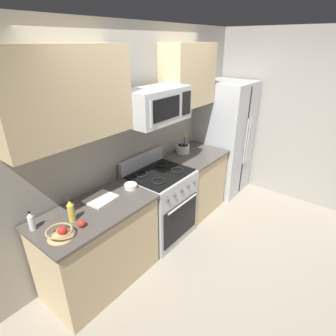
% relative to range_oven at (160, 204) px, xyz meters
% --- Properties ---
extents(ground_plane, '(16.00, 16.00, 0.00)m').
position_rel_range_oven_xyz_m(ground_plane, '(0.00, -0.70, -0.47)').
color(ground_plane, gray).
extents(wall_back, '(8.00, 0.10, 2.60)m').
position_rel_range_oven_xyz_m(wall_back, '(0.00, 0.39, 0.83)').
color(wall_back, '#9E998E').
rests_on(wall_back, ground).
extents(counter_left, '(1.21, 0.65, 0.91)m').
position_rel_range_oven_xyz_m(counter_left, '(-1.00, -0.00, -0.02)').
color(counter_left, tan).
rests_on(counter_left, ground).
extents(range_oven, '(0.76, 0.70, 1.09)m').
position_rel_range_oven_xyz_m(range_oven, '(0.00, 0.00, 0.00)').
color(range_oven, '#B2B5BA').
rests_on(range_oven, ground).
extents(counter_right, '(0.86, 0.65, 0.91)m').
position_rel_range_oven_xyz_m(counter_right, '(0.82, -0.00, -0.02)').
color(counter_right, tan).
rests_on(counter_right, ground).
extents(refrigerator, '(0.78, 0.76, 1.84)m').
position_rel_range_oven_xyz_m(refrigerator, '(1.66, -0.02, 0.45)').
color(refrigerator, '#B2B5BA').
rests_on(refrigerator, ground).
extents(wall_right, '(0.10, 8.00, 2.60)m').
position_rel_range_oven_xyz_m(wall_right, '(2.16, -0.70, 0.83)').
color(wall_right, '#9E998E').
rests_on(wall_right, ground).
extents(microwave, '(0.80, 0.44, 0.37)m').
position_rel_range_oven_xyz_m(microwave, '(-0.00, 0.03, 1.28)').
color(microwave, '#B2B5BA').
extents(upper_cabinets_left, '(1.20, 0.34, 0.80)m').
position_rel_range_oven_xyz_m(upper_cabinets_left, '(-1.00, 0.17, 1.51)').
color(upper_cabinets_left, tan).
extents(upper_cabinets_right, '(0.85, 0.34, 0.80)m').
position_rel_range_oven_xyz_m(upper_cabinets_right, '(0.83, 0.17, 1.51)').
color(upper_cabinets_right, tan).
extents(utensil_crock, '(0.19, 0.19, 0.32)m').
position_rel_range_oven_xyz_m(utensil_crock, '(0.75, 0.18, 0.50)').
color(utensil_crock, white).
rests_on(utensil_crock, counter_right).
extents(fruit_basket, '(0.22, 0.22, 0.10)m').
position_rel_range_oven_xyz_m(fruit_basket, '(-1.43, -0.11, 0.48)').
color(fruit_basket, tan).
rests_on(fruit_basket, counter_left).
extents(apple_loose, '(0.07, 0.07, 0.07)m').
position_rel_range_oven_xyz_m(apple_loose, '(-1.23, -0.13, 0.47)').
color(apple_loose, red).
rests_on(apple_loose, counter_left).
extents(cutting_board, '(0.32, 0.27, 0.02)m').
position_rel_range_oven_xyz_m(cutting_board, '(-0.83, 0.10, 0.45)').
color(cutting_board, silver).
rests_on(cutting_board, counter_left).
extents(bottle_oil, '(0.06, 0.06, 0.23)m').
position_rel_range_oven_xyz_m(bottle_oil, '(-1.23, 0.01, 0.54)').
color(bottle_oil, gold).
rests_on(bottle_oil, counter_left).
extents(bottle_vinegar, '(0.05, 0.05, 0.19)m').
position_rel_range_oven_xyz_m(bottle_vinegar, '(-1.51, 0.17, 0.52)').
color(bottle_vinegar, silver).
rests_on(bottle_vinegar, counter_left).
extents(prep_bowl, '(0.14, 0.14, 0.05)m').
position_rel_range_oven_xyz_m(prep_bowl, '(-0.47, 0.02, 0.47)').
color(prep_bowl, white).
rests_on(prep_bowl, counter_left).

